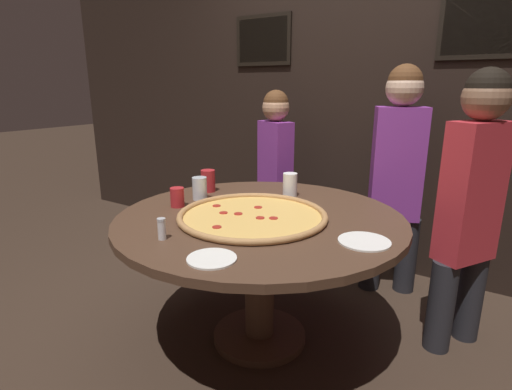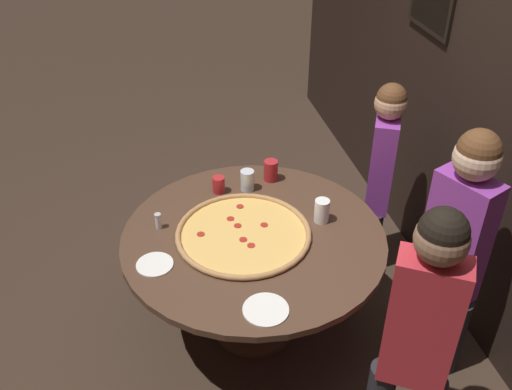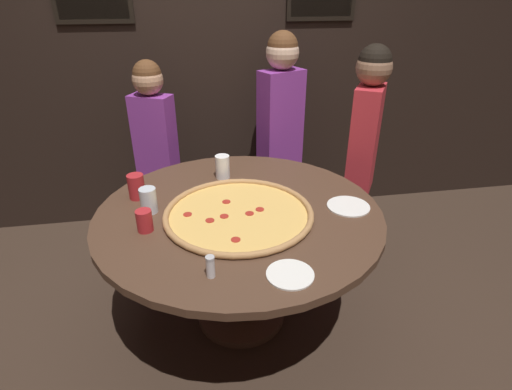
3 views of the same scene
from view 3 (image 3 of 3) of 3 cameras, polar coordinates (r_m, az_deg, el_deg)
name	(u,v)px [view 3 (image 3 of 3)]	position (r m, az deg, el deg)	size (l,w,h in m)	color
ground_plane	(241,315)	(2.55, -2.10, -16.73)	(24.00, 24.00, 0.00)	#38281E
back_wall	(214,57)	(3.20, -6.00, 19.00)	(6.40, 0.08, 2.60)	black
dining_table	(240,232)	(2.17, -2.37, -5.35)	(1.50, 1.50, 0.74)	#4C3323
giant_pizza	(239,213)	(2.04, -2.50, -2.62)	(0.77, 0.77, 0.03)	#EAB75B
drink_cup_by_shaker	(148,200)	(2.12, -15.11, -0.75)	(0.09, 0.09, 0.13)	silver
drink_cup_front_edge	(223,167)	(2.43, -4.81, 4.03)	(0.09, 0.09, 0.14)	white
drink_cup_near_left	(136,187)	(2.28, -16.72, 1.16)	(0.09, 0.09, 0.14)	#B22328
drink_cup_beside_pizza	(144,221)	(1.97, -15.65, -3.56)	(0.08, 0.08, 0.11)	#B22328
white_plate_left_side	(290,274)	(1.66, 4.90, -11.23)	(0.20, 0.20, 0.01)	white
white_plate_right_side	(348,206)	(2.18, 13.05, -1.58)	(0.23, 0.23, 0.01)	white
condiment_shaker	(210,267)	(1.63, -6.52, -10.12)	(0.04, 0.04, 0.10)	silver
diner_side_right	(364,145)	(2.79, 15.14, 6.96)	(0.31, 0.38, 1.48)	#232328
diner_centre_back	(280,126)	(3.01, 3.49, 9.88)	(0.40, 0.28, 1.52)	#232328
diner_far_right	(156,145)	(2.96, -14.13, 6.91)	(0.36, 0.26, 1.36)	#232328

